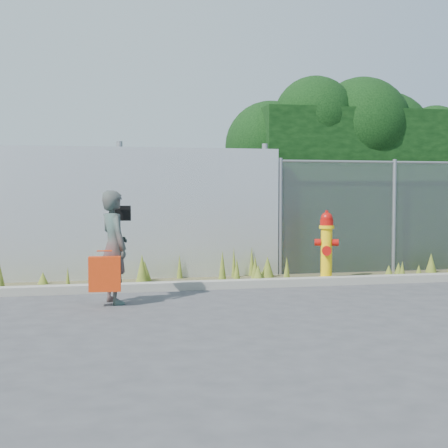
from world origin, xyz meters
TOP-DOWN VIEW (x-y plane):
  - ground at (0.00, 0.00)m, footprint 80.00×80.00m
  - curb at (0.00, 1.80)m, footprint 16.00×0.22m
  - weed_strip at (-0.34, 2.46)m, footprint 16.00×1.32m
  - corrugated_fence at (-3.25, 3.01)m, footprint 8.50×0.21m
  - chainlink_fence at (4.25, 3.00)m, footprint 6.50×0.07m
  - hedge at (4.26, 4.06)m, footprint 7.85×2.14m
  - fire_hydrant at (1.60, 2.22)m, footprint 0.39×0.35m
  - woman at (-1.89, 0.87)m, footprint 0.51×0.63m
  - red_tote_bag at (-2.02, 0.64)m, footprint 0.40×0.15m
  - black_shoulder_bag at (-1.78, 1.12)m, footprint 0.27×0.11m

SIDE VIEW (x-z plane):
  - ground at x=0.00m, z-range 0.00..0.00m
  - curb at x=0.00m, z-range 0.00..0.12m
  - weed_strip at x=-0.34m, z-range -0.14..0.40m
  - red_tote_bag at x=-2.02m, z-range 0.16..0.69m
  - fire_hydrant at x=1.60m, z-range -0.02..1.14m
  - woman at x=-1.89m, z-range 0.00..1.48m
  - chainlink_fence at x=4.25m, z-range 0.01..2.06m
  - corrugated_fence at x=-3.25m, z-range -0.05..2.25m
  - black_shoulder_bag at x=-1.78m, z-range 1.08..1.28m
  - hedge at x=4.26m, z-range 0.24..3.92m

